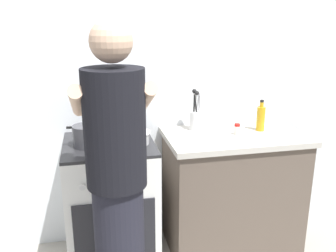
# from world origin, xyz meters

# --- Properties ---
(back_wall) EXTENTS (3.20, 0.10, 2.50)m
(back_wall) POSITION_xyz_m (0.20, 0.50, 1.25)
(back_wall) COLOR silver
(back_wall) RESTS_ON ground
(countertop) EXTENTS (1.00, 0.60, 0.90)m
(countertop) POSITION_xyz_m (0.55, 0.15, 0.45)
(countertop) COLOR brown
(countertop) RESTS_ON ground
(stove_range) EXTENTS (0.60, 0.62, 0.90)m
(stove_range) POSITION_xyz_m (-0.35, 0.15, 0.45)
(stove_range) COLOR white
(stove_range) RESTS_ON ground
(pot) EXTENTS (0.24, 0.18, 0.14)m
(pot) POSITION_xyz_m (-0.49, 0.11, 0.97)
(pot) COLOR #38383D
(pot) RESTS_ON stove_range
(mixing_bowl) EXTENTS (0.27, 0.27, 0.08)m
(mixing_bowl) POSITION_xyz_m (-0.21, 0.12, 0.94)
(mixing_bowl) COLOR #B7B7BC
(mixing_bowl) RESTS_ON stove_range
(utensil_crock) EXTENTS (0.10, 0.10, 0.31)m
(utensil_crock) POSITION_xyz_m (0.30, 0.31, 1.00)
(utensil_crock) COLOR silver
(utensil_crock) RESTS_ON countertop
(spice_bottle) EXTENTS (0.04, 0.04, 0.08)m
(spice_bottle) POSITION_xyz_m (0.56, 0.14, 0.94)
(spice_bottle) COLOR silver
(spice_bottle) RESTS_ON countertop
(oil_bottle) EXTENTS (0.06, 0.06, 0.23)m
(oil_bottle) POSITION_xyz_m (0.76, 0.19, 1.00)
(oil_bottle) COLOR gold
(oil_bottle) RESTS_ON countertop
(person) EXTENTS (0.41, 0.50, 1.70)m
(person) POSITION_xyz_m (-0.35, -0.49, 0.86)
(person) COLOR black
(person) RESTS_ON ground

